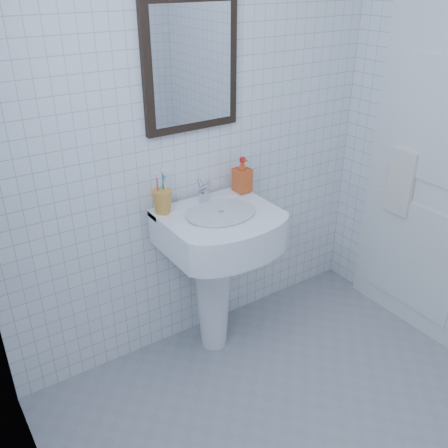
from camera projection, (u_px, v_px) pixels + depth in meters
wall_back at (197, 125)px, 2.51m from camera, size 2.20×0.02×2.50m
wall_left at (47, 337)px, 1.08m from camera, size 0.02×2.40×2.50m
washbasin at (215, 257)px, 2.63m from camera, size 0.58×0.42×0.89m
faucet at (204, 192)px, 2.56m from camera, size 0.05×0.12×0.13m
toothbrush_cup at (162, 201)px, 2.44m from camera, size 0.12×0.12×0.12m
soap_dispenser at (242, 175)px, 2.66m from camera, size 0.09×0.09×0.19m
wall_mirror at (191, 65)px, 2.34m from camera, size 0.50×0.04×0.62m
bathroom_door at (433, 168)px, 2.68m from camera, size 0.04×0.80×2.00m
towel_ring at (408, 152)px, 2.76m from camera, size 0.01×0.18×0.18m
hand_towel at (401, 183)px, 2.83m from camera, size 0.03×0.16×0.38m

